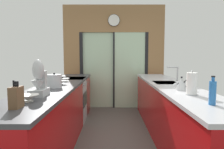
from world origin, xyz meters
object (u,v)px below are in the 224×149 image
at_px(mixing_bowl_far, 66,80).
at_px(oven_range, 71,100).
at_px(mixing_bowl_near, 28,98).
at_px(knife_block, 16,97).
at_px(stock_pot, 54,81).
at_px(paper_towel_roll, 192,84).
at_px(stand_mixer, 39,82).
at_px(kettle, 182,84).
at_px(mixing_bowl_mid, 60,82).
at_px(soap_bottle, 213,92).

bearing_deg(mixing_bowl_far, oven_range, 91.88).
xyz_separation_m(mixing_bowl_near, knife_block, (-0.00, -0.25, 0.06)).
height_order(stock_pot, paper_towel_roll, paper_towel_roll).
bearing_deg(knife_block, stand_mixer, 90.00).
xyz_separation_m(kettle, paper_towel_roll, (-0.00, -0.35, 0.05)).
relative_size(oven_range, stock_pot, 4.26).
relative_size(mixing_bowl_mid, paper_towel_roll, 0.72).
relative_size(mixing_bowl_mid, soap_bottle, 0.77).
bearing_deg(kettle, oven_range, 140.53).
bearing_deg(mixing_bowl_near, oven_range, 90.48).
bearing_deg(oven_range, kettle, -39.47).
distance_m(mixing_bowl_near, mixing_bowl_mid, 1.22).
distance_m(mixing_bowl_mid, kettle, 1.86).
distance_m(mixing_bowl_mid, paper_towel_roll, 1.98).
distance_m(kettle, soap_bottle, 0.83).
height_order(mixing_bowl_mid, mixing_bowl_far, mixing_bowl_mid).
relative_size(mixing_bowl_far, kettle, 0.60).
xyz_separation_m(mixing_bowl_near, mixing_bowl_mid, (0.00, 1.22, -0.00)).
height_order(oven_range, soap_bottle, soap_bottle).
relative_size(mixing_bowl_far, soap_bottle, 0.53).
relative_size(mixing_bowl_far, knife_block, 0.59).
bearing_deg(kettle, mixing_bowl_far, 152.69).
bearing_deg(mixing_bowl_mid, mixing_bowl_far, 90.00).
height_order(mixing_bowl_mid, stand_mixer, stand_mixer).
height_order(mixing_bowl_far, soap_bottle, soap_bottle).
bearing_deg(stand_mixer, stock_pot, 90.00).
distance_m(knife_block, kettle, 2.02).
relative_size(kettle, soap_bottle, 0.89).
bearing_deg(soap_bottle, mixing_bowl_near, 175.63).
xyz_separation_m(mixing_bowl_mid, knife_block, (-0.00, -1.47, 0.06)).
bearing_deg(soap_bottle, kettle, 89.87).
bearing_deg(mixing_bowl_near, soap_bottle, -4.37).
xyz_separation_m(knife_block, stock_pot, (0.00, 1.16, -0.00)).
bearing_deg(knife_block, kettle, 27.93).
bearing_deg(stock_pot, kettle, -6.91).
distance_m(oven_range, mixing_bowl_far, 0.75).
bearing_deg(oven_range, mixing_bowl_near, -89.52).
xyz_separation_m(oven_range, paper_towel_roll, (1.80, -1.83, 0.59)).
bearing_deg(paper_towel_roll, stand_mixer, -178.49).
height_order(oven_range, mixing_bowl_near, mixing_bowl_near).
relative_size(stand_mixer, stock_pot, 1.94).
bearing_deg(oven_range, knife_block, -89.57).
xyz_separation_m(soap_bottle, paper_towel_roll, (0.00, 0.49, 0.01)).
xyz_separation_m(mixing_bowl_near, stock_pot, (0.00, 0.91, 0.06)).
height_order(mixing_bowl_near, stand_mixer, stand_mixer).
bearing_deg(stock_pot, oven_range, 90.83).
distance_m(mixing_bowl_far, knife_block, 1.87).
xyz_separation_m(oven_range, mixing_bowl_far, (0.02, -0.56, 0.50)).
xyz_separation_m(mixing_bowl_mid, stand_mixer, (0.00, -0.91, 0.13)).
distance_m(stand_mixer, paper_towel_roll, 1.78).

